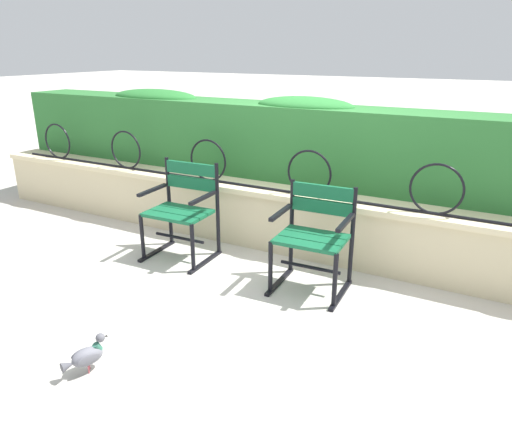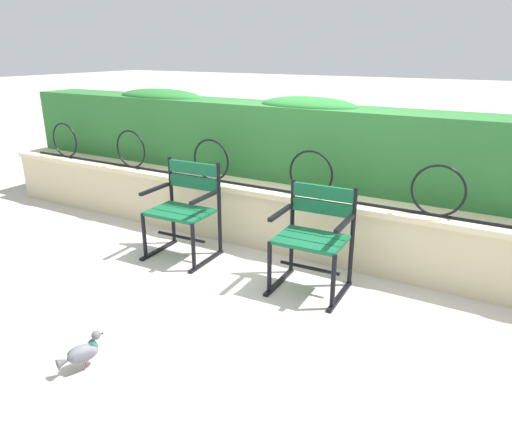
{
  "view_description": "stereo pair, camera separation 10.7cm",
  "coord_description": "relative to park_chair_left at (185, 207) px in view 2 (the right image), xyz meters",
  "views": [
    {
      "loc": [
        1.73,
        -3.17,
        1.84
      ],
      "look_at": [
        0.0,
        0.03,
        0.55
      ],
      "focal_mm": 33.34,
      "sensor_mm": 36.0,
      "label": 1
    },
    {
      "loc": [
        1.82,
        -3.12,
        1.84
      ],
      "look_at": [
        0.0,
        0.03,
        0.55
      ],
      "focal_mm": 33.34,
      "sensor_mm": 36.0,
      "label": 2
    }
  ],
  "objects": [
    {
      "name": "park_chair_left",
      "position": [
        0.0,
        0.0,
        0.0
      ],
      "size": [
        0.6,
        0.54,
        0.88
      ],
      "color": "#145B38",
      "rests_on": "ground"
    },
    {
      "name": "pigeon_near_chairs",
      "position": [
        0.52,
        -1.68,
        -0.35
      ],
      "size": [
        0.16,
        0.28,
        0.22
      ],
      "color": "slate",
      "rests_on": "ground"
    },
    {
      "name": "iron_arch_fence",
      "position": [
        0.53,
        0.52,
        0.3
      ],
      "size": [
        7.02,
        0.02,
        0.42
      ],
      "color": "black",
      "rests_on": "stone_wall"
    },
    {
      "name": "hedge_row",
      "position": [
        0.81,
        1.05,
        0.52
      ],
      "size": [
        7.41,
        0.55,
        0.83
      ],
      "color": "#2D7033",
      "rests_on": "stone_wall"
    },
    {
      "name": "stone_wall",
      "position": [
        0.81,
        0.6,
        -0.17
      ],
      "size": [
        7.56,
        0.41,
        0.59
      ],
      "color": "beige",
      "rests_on": "ground"
    },
    {
      "name": "ground_plane",
      "position": [
        0.81,
        -0.13,
        -0.47
      ],
      "size": [
        60.0,
        60.0,
        0.0
      ],
      "primitive_type": "plane",
      "color": "#BCB7AD"
    },
    {
      "name": "park_chair_right",
      "position": [
        1.29,
        -0.01,
        -0.01
      ],
      "size": [
        0.58,
        0.54,
        0.83
      ],
      "color": "#145B38",
      "rests_on": "ground"
    }
  ]
}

